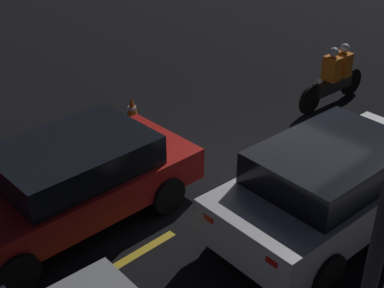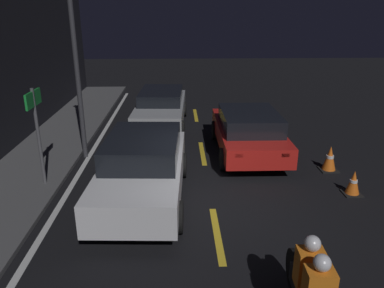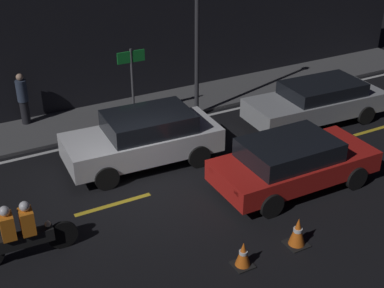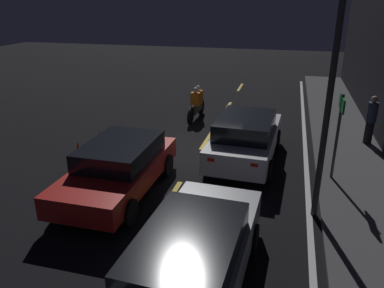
% 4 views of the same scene
% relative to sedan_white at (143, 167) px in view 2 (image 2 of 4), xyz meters
% --- Properties ---
extents(ground_plane, '(56.00, 56.00, 0.00)m').
position_rel_sedan_white_xyz_m(ground_plane, '(-0.56, -1.56, -0.80)').
color(ground_plane, black).
extents(lane_dash_c, '(2.00, 0.14, 0.01)m').
position_rel_sedan_white_xyz_m(lane_dash_c, '(-1.56, -1.56, -0.80)').
color(lane_dash_c, gold).
rests_on(lane_dash_c, ground).
extents(lane_dash_d, '(2.00, 0.14, 0.01)m').
position_rel_sedan_white_xyz_m(lane_dash_d, '(2.94, -1.56, -0.80)').
color(lane_dash_d, gold).
rests_on(lane_dash_d, ground).
extents(lane_dash_e, '(2.00, 0.14, 0.01)m').
position_rel_sedan_white_xyz_m(lane_dash_e, '(7.44, -1.56, -0.80)').
color(lane_dash_e, gold).
rests_on(lane_dash_e, ground).
extents(lane_solid_kerb, '(25.20, 0.14, 0.01)m').
position_rel_sedan_white_xyz_m(lane_solid_kerb, '(-0.56, 1.90, -0.80)').
color(lane_solid_kerb, silver).
rests_on(lane_solid_kerb, ground).
extents(sedan_white, '(4.37, 2.08, 1.50)m').
position_rel_sedan_white_xyz_m(sedan_white, '(0.00, 0.00, 0.00)').
color(sedan_white, silver).
rests_on(sedan_white, ground).
extents(taxi_red, '(4.32, 1.99, 1.36)m').
position_rel_sedan_white_xyz_m(taxi_red, '(2.88, -2.95, -0.06)').
color(taxi_red, red).
rests_on(taxi_red, ground).
extents(hatchback_silver, '(4.66, 2.02, 1.34)m').
position_rel_sedan_white_xyz_m(hatchback_silver, '(6.00, -0.18, -0.07)').
color(hatchback_silver, '#9EA0A5').
rests_on(hatchback_silver, ground).
extents(traffic_cone_near, '(0.43, 0.43, 0.61)m').
position_rel_sedan_white_xyz_m(traffic_cone_near, '(0.04, -5.00, -0.51)').
color(traffic_cone_near, black).
rests_on(traffic_cone_near, ground).
extents(traffic_cone_mid, '(0.48, 0.48, 0.71)m').
position_rel_sedan_white_xyz_m(traffic_cone_mid, '(1.48, -4.98, -0.45)').
color(traffic_cone_mid, black).
rests_on(traffic_cone_mid, ground).
extents(shop_sign, '(0.90, 0.08, 2.40)m').
position_rel_sedan_white_xyz_m(shop_sign, '(0.76, 2.55, 0.99)').
color(shop_sign, '#4C4C51').
rests_on(shop_sign, raised_curb).
extents(street_lamp, '(0.28, 0.28, 5.76)m').
position_rel_sedan_white_xyz_m(street_lamp, '(2.77, 2.00, 2.44)').
color(street_lamp, '#333338').
rests_on(street_lamp, ground).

